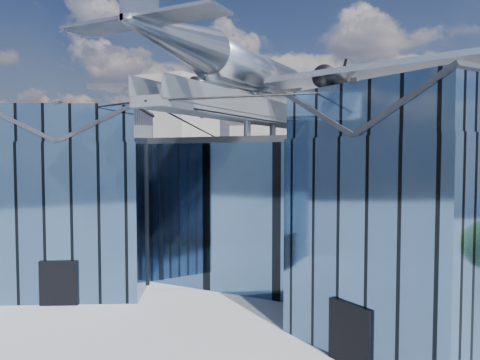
% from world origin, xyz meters
% --- Properties ---
extents(ground_plane, '(120.00, 120.00, 0.00)m').
position_xyz_m(ground_plane, '(0.00, 0.00, 0.00)').
color(ground_plane, gray).
extents(museum, '(32.88, 24.50, 17.60)m').
position_xyz_m(museum, '(0.00, 5.82, 5.54)').
color(museum, '#436189').
rests_on(museum, ground).
extents(bg_towers, '(77.00, 24.50, 26.00)m').
position_xyz_m(bg_towers, '(1.45, 50.49, 10.01)').
color(bg_towers, gray).
rests_on(bg_towers, ground).
extents(tree_side_w, '(3.76, 3.76, 5.85)m').
position_xyz_m(tree_side_w, '(-22.90, 8.87, 3.96)').
color(tree_side_w, '#312013').
rests_on(tree_side_w, ground).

